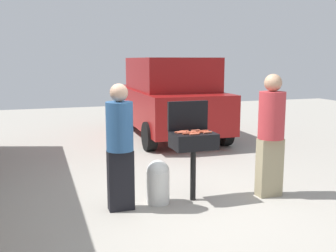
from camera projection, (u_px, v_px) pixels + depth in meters
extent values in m
plane|color=#9E998E|center=(183.00, 207.00, 5.36)|extent=(24.00, 24.00, 0.00)
cylinder|color=black|center=(193.00, 174.00, 5.57)|extent=(0.08, 0.08, 0.75)
cube|color=black|center=(193.00, 141.00, 5.49)|extent=(0.60, 0.44, 0.22)
cube|color=black|center=(188.00, 116.00, 5.64)|extent=(0.60, 0.05, 0.42)
cylinder|color=#C6593D|center=(191.00, 132.00, 5.46)|extent=(0.13, 0.03, 0.03)
cylinder|color=#C6593D|center=(195.00, 131.00, 5.57)|extent=(0.13, 0.04, 0.03)
cylinder|color=#AD4228|center=(205.00, 132.00, 5.47)|extent=(0.13, 0.03, 0.03)
cylinder|color=#AD4228|center=(195.00, 134.00, 5.34)|extent=(0.13, 0.04, 0.03)
cylinder|color=#C6593D|center=(194.00, 134.00, 5.31)|extent=(0.13, 0.03, 0.03)
cylinder|color=#AD4228|center=(187.00, 134.00, 5.34)|extent=(0.13, 0.03, 0.03)
cylinder|color=#B74C33|center=(184.00, 131.00, 5.52)|extent=(0.13, 0.03, 0.03)
cylinder|color=#AD4228|center=(204.00, 131.00, 5.54)|extent=(0.13, 0.03, 0.03)
cylinder|color=#C6593D|center=(208.00, 132.00, 5.43)|extent=(0.13, 0.04, 0.03)
cylinder|color=#C6593D|center=(181.00, 133.00, 5.40)|extent=(0.13, 0.04, 0.03)
cylinder|color=#AD4228|center=(196.00, 132.00, 5.42)|extent=(0.13, 0.04, 0.03)
cylinder|color=#B74C33|center=(182.00, 132.00, 5.44)|extent=(0.13, 0.04, 0.03)
cylinder|color=#B74C33|center=(179.00, 132.00, 5.46)|extent=(0.13, 0.03, 0.03)
cylinder|color=silver|center=(158.00, 187.00, 5.47)|extent=(0.32, 0.32, 0.46)
sphere|color=silver|center=(158.00, 171.00, 5.43)|extent=(0.31, 0.31, 0.31)
cube|color=black|center=(121.00, 180.00, 5.21)|extent=(0.34, 0.18, 0.80)
cylinder|color=#2D598C|center=(120.00, 126.00, 5.09)|extent=(0.35, 0.35, 0.64)
sphere|color=tan|center=(119.00, 93.00, 5.02)|extent=(0.23, 0.23, 0.23)
cube|color=gray|center=(269.00, 167.00, 5.74)|extent=(0.36, 0.20, 0.85)
cylinder|color=#B23338|center=(272.00, 115.00, 5.61)|extent=(0.37, 0.37, 0.68)
sphere|color=tan|center=(273.00, 83.00, 5.54)|extent=(0.25, 0.25, 0.25)
cube|color=maroon|center=(168.00, 106.00, 10.27)|extent=(1.99, 4.44, 0.90)
cube|color=maroon|center=(170.00, 74.00, 9.94)|extent=(1.82, 2.64, 0.80)
cylinder|color=black|center=(225.00, 132.00, 9.15)|extent=(0.23, 0.64, 0.64)
cylinder|color=black|center=(149.00, 136.00, 8.63)|extent=(0.23, 0.64, 0.64)
cylinder|color=black|center=(181.00, 114.00, 12.05)|extent=(0.23, 0.64, 0.64)
cylinder|color=black|center=(123.00, 117.00, 11.53)|extent=(0.23, 0.64, 0.64)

